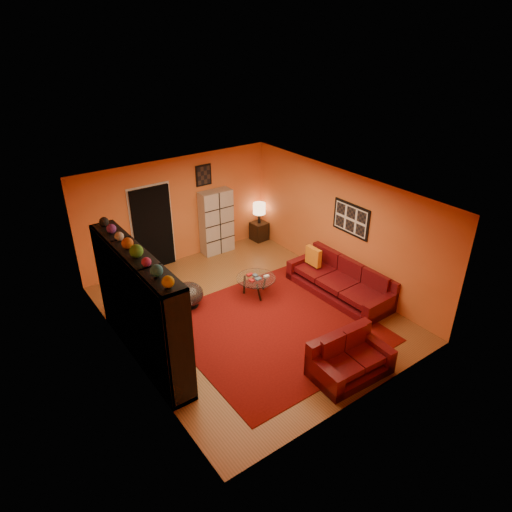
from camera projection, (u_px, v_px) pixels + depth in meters
floor at (249, 313)px, 9.48m from camera, size 6.00×6.00×0.00m
ceiling at (248, 195)px, 8.26m from camera, size 6.00×6.00×0.00m
wall_back at (178, 211)px, 11.02m from camera, size 6.00×0.00×6.00m
wall_front at (365, 335)px, 6.72m from camera, size 6.00×0.00×6.00m
wall_left at (126, 299)px, 7.58m from camera, size 0.00×6.00×6.00m
wall_right at (341, 227)px, 10.16m from camera, size 0.00×6.00×6.00m
rug at (274, 327)px, 9.02m from camera, size 3.60×3.60×0.01m
doorway at (153, 229)px, 10.76m from camera, size 0.95×0.10×2.04m
wall_art_right at (351, 219)px, 9.80m from camera, size 0.03×1.00×0.70m
wall_art_back at (204, 175)px, 11.05m from camera, size 0.42×0.03×0.52m
entertainment_unit at (140, 307)px, 7.81m from camera, size 0.45×3.00×2.10m
tv at (143, 309)px, 7.89m from camera, size 0.85×0.11×0.49m
sofa at (343, 281)px, 10.05m from camera, size 1.07×2.48×0.85m
loveseat at (347, 358)px, 7.79m from camera, size 1.39×0.88×0.85m
throw_pillow at (313, 256)px, 10.36m from camera, size 0.12×0.42×0.42m
coffee_table at (256, 280)px, 9.91m from camera, size 0.86×0.86×0.43m
storage_cabinet at (216, 222)px, 11.59m from camera, size 0.83×0.38×1.66m
bowl_chair at (188, 294)px, 9.58m from camera, size 0.65×0.65×0.53m
side_table at (259, 231)px, 12.48m from camera, size 0.42×0.42×0.50m
table_lamp at (259, 209)px, 12.18m from camera, size 0.34×0.34×0.56m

